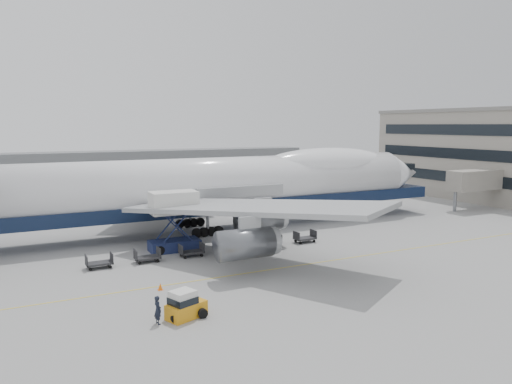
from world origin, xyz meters
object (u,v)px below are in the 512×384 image
baggage_tug (185,306)px  ground_worker (158,310)px  catering_truck (174,217)px  airliner (226,184)px

baggage_tug → ground_worker: bearing=164.5°
catering_truck → baggage_tug: (-4.98, -17.74, -2.59)m
airliner → baggage_tug: airliner is taller
airliner → catering_truck: 11.97m
airliner → baggage_tug: bearing=-119.1°
catering_truck → baggage_tug: catering_truck is taller
baggage_tug → airliner: bearing=40.5°
catering_truck → ground_worker: (-6.88, -17.90, -2.50)m
airliner → catering_truck: (-9.08, -7.48, -2.18)m
airliner → baggage_tug: 29.27m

